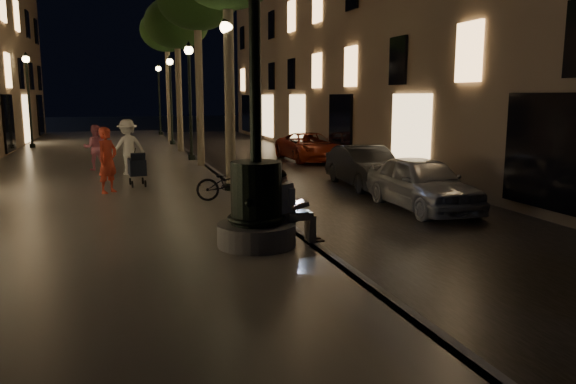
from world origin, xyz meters
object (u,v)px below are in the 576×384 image
object	(u,v)px
tree_far	(167,32)
lamp_curb_a	(227,81)
fountain_lamppost	(256,189)
lamp_curb_d	(159,90)
lamp_curb_b	(190,86)
car_front	(422,183)
pedestrian_red	(108,160)
lamp_left_c	(28,88)
car_second	(365,167)
pedestrian_white	(128,147)
lamp_curb_c	(171,88)
pedestrian_pink	(95,148)
car_third	(309,147)
seated_man_laptop	(290,204)
tree_third	(177,24)
stroller	(137,167)
bicycle	(230,183)

from	to	relation	value
tree_far	lamp_curb_a	distance (m)	18.28
fountain_lamppost	lamp_curb_d	xyz separation A→B (m)	(0.70, 30.00, 2.02)
lamp_curb_b	car_front	world-z (taller)	lamp_curb_b
pedestrian_red	lamp_left_c	bearing A→B (deg)	56.05
lamp_curb_a	lamp_left_c	xyz separation A→B (m)	(-7.10, 16.00, 0.00)
car_second	pedestrian_white	size ratio (longest dim) A/B	2.10
car_front	pedestrian_red	world-z (taller)	pedestrian_red
lamp_curb_c	lamp_curb_b	bearing A→B (deg)	-90.00
pedestrian_pink	lamp_curb_b	bearing A→B (deg)	-148.31
car_front	pedestrian_white	size ratio (longest dim) A/B	2.12
fountain_lamppost	lamp_curb_d	world-z (taller)	fountain_lamppost
lamp_curb_c	car_third	distance (m)	9.94
car_third	pedestrian_red	bearing A→B (deg)	-139.68
fountain_lamppost	pedestrian_white	distance (m)	10.41
seated_man_laptop	tree_third	distance (m)	18.74
seated_man_laptop	lamp_curb_b	distance (m)	14.19
lamp_curb_a	stroller	size ratio (longest dim) A/B	4.31
pedestrian_white	tree_third	bearing A→B (deg)	-127.44
fountain_lamppost	stroller	size ratio (longest dim) A/B	4.66
tree_third	car_third	xyz separation A→B (m)	(5.17, -4.07, -5.53)
tree_third	pedestrian_white	world-z (taller)	tree_third
seated_man_laptop	car_third	bearing A→B (deg)	69.33
lamp_left_c	bicycle	bearing A→B (deg)	-68.81
fountain_lamppost	seated_man_laptop	distance (m)	0.68
seated_man_laptop	lamp_curb_b	world-z (taller)	lamp_curb_b
lamp_curb_a	pedestrian_pink	distance (m)	7.15
tree_far	car_front	xyz separation A→B (m)	(4.22, -21.13, -5.76)
pedestrian_red	pedestrian_pink	size ratio (longest dim) A/B	1.11
lamp_curb_d	pedestrian_pink	world-z (taller)	lamp_curb_d
seated_man_laptop	stroller	distance (m)	7.88
lamp_curb_a	lamp_curb_b	world-z (taller)	same
stroller	car_second	xyz separation A→B (m)	(6.87, -1.02, -0.12)
stroller	pedestrian_white	size ratio (longest dim) A/B	0.60
pedestrian_pink	lamp_curb_a	bearing A→B (deg)	123.02
lamp_curb_a	lamp_left_c	world-z (taller)	same
lamp_left_c	car_second	distance (m)	19.49
lamp_curb_b	stroller	distance (m)	7.36
seated_man_laptop	tree_far	world-z (taller)	tree_far
stroller	pedestrian_pink	xyz separation A→B (m)	(-1.28, 4.17, 0.25)
fountain_lamppost	pedestrian_white	xyz separation A→B (m)	(-1.93, 10.23, -0.08)
pedestrian_white	stroller	bearing A→B (deg)	75.02
seated_man_laptop	lamp_curb_b	bearing A→B (deg)	89.64
tree_third	lamp_curb_c	distance (m)	4.94
pedestrian_pink	car_second	bearing A→B (deg)	147.34
tree_far	pedestrian_pink	distance (m)	13.98
fountain_lamppost	lamp_curb_b	size ratio (longest dim) A/B	1.08
seated_man_laptop	car_second	xyz separation A→B (m)	(4.51, 6.50, -0.27)
car_third	car_front	bearing A→B (deg)	-95.41
tree_far	pedestrian_white	xyz separation A→B (m)	(-2.71, -13.77, -5.30)
tree_far	stroller	world-z (taller)	tree_far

